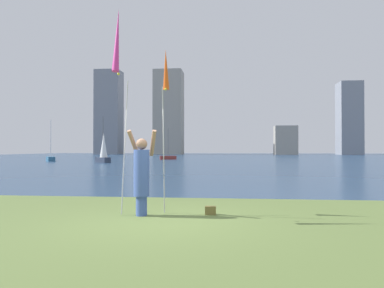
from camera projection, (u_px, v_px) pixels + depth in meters
name	position (u px, v px, depth m)	size (l,w,h in m)	color
ground	(221.00, 159.00, 58.57)	(120.00, 138.00, 0.12)	#5B7038
person	(142.00, 173.00, 8.54)	(0.73, 0.54, 2.00)	#3F59A5
kite_flag_left	(117.00, 45.00, 8.27)	(0.16, 1.08, 4.74)	#B2B2B7
kite_flag_right	(166.00, 75.00, 9.05)	(0.16, 0.59, 4.00)	#B2B2B7
bag	(210.00, 210.00, 8.64)	(0.25, 0.15, 0.20)	olive
sailboat_0	(103.00, 150.00, 41.11)	(1.89, 1.64, 5.22)	#333D51
sailboat_2	(51.00, 158.00, 46.03)	(2.11, 2.61, 5.20)	#2D6084
sailboat_5	(168.00, 157.00, 53.85)	(2.52, 1.43, 4.61)	maroon
skyline_tower_0	(109.00, 113.00, 105.68)	(6.99, 6.03, 24.03)	gray
skyline_tower_1	(169.00, 113.00, 103.68)	(7.87, 7.10, 23.54)	gray
skyline_tower_2	(286.00, 140.00, 97.06)	(5.82, 4.61, 7.61)	gray
skyline_tower_3	(349.00, 119.00, 96.53)	(5.63, 5.85, 19.06)	gray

